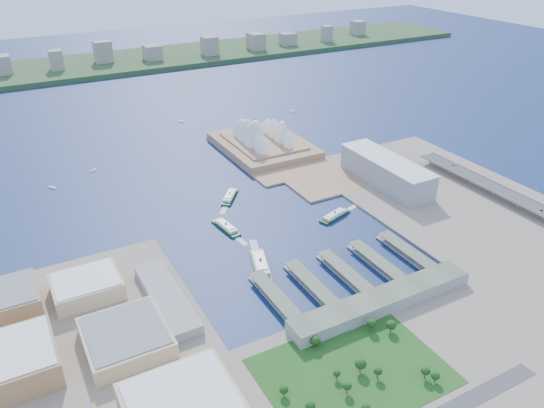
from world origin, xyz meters
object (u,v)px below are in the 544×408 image
ferry_d (335,214)px  car_b (541,210)px  toaster_building (386,171)px  car_c (453,165)px  ferry_a (226,226)px  ferry_b (230,195)px  opera_house (263,131)px  ferry_c (260,263)px

ferry_d → car_b: 254.49m
toaster_building → car_c: (109.00, -21.22, -4.99)m
car_b → car_c: size_ratio=0.79×
ferry_a → ferry_d: (132.68, -39.71, -0.05)m
toaster_building → car_b: size_ratio=43.03×
ferry_d → car_c: 227.86m
ferry_b → car_c: (320.71, -88.16, 10.90)m
ferry_a → opera_house: bearing=44.8°
toaster_building → car_b: toaster_building is taller
ferry_d → car_c: (226.33, 23.94, 10.94)m
ferry_a → toaster_building: bearing=-6.0°
opera_house → ferry_a: opera_house is taller
ferry_a → ferry_d: size_ratio=1.01×
toaster_building → ferry_d: toaster_building is taller
ferry_a → car_c: bearing=-9.8°
ferry_a → car_b: car_b is taller
ferry_d → car_b: (218.33, -130.30, 10.87)m
ferry_b → ferry_d: 146.54m
toaster_building → ferry_b: bearing=162.5°
ferry_b → car_c: 332.79m
ferry_c → ferry_d: ferry_c is taller
car_c → ferry_d: bearing=6.0°
ferry_d → opera_house: bearing=-24.1°
opera_house → ferry_a: size_ratio=3.68×
ferry_a → car_c: car_c is taller
ferry_a → car_c: (359.01, -15.76, 10.89)m
toaster_building → ferry_b: 222.61m
ferry_b → ferry_d: ferry_b is taller
opera_house → ferry_c: (-160.59, -297.16, -26.21)m
opera_house → ferry_d: (-27.33, -245.17, -27.42)m
ferry_a → ferry_d: ferry_a is taller
opera_house → car_c: 298.01m
toaster_building → ferry_c: 269.17m
ferry_b → ferry_d: (94.38, -112.11, -0.03)m
ferry_d → ferry_a: bearing=55.6°
ferry_d → toaster_building: bearing=-86.6°
ferry_d → car_b: bearing=-138.5°
toaster_building → ferry_a: bearing=-178.7°
ferry_b → ferry_c: size_ratio=0.80×
toaster_building → car_c: toaster_building is taller
toaster_building → car_c: bearing=-11.0°
toaster_building → ferry_a: (-250.01, -5.46, -15.87)m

